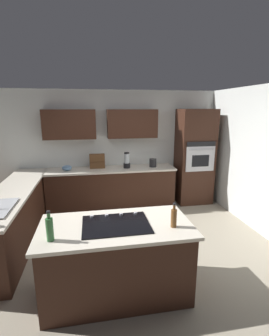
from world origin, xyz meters
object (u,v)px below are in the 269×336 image
object	(u,v)px
wall_oven	(194,157)
blender	(127,161)
cooktop	(116,224)
second_bottle	(174,217)
kettle	(153,163)
mixing_bowl	(67,168)
oil_bottle	(50,229)
spice_rack	(97,161)

from	to	relation	value
wall_oven	blender	xyz separation A→B (m)	(1.60, 0.00, -0.04)
wall_oven	cooktop	bearing A→B (deg)	51.74
wall_oven	second_bottle	bearing A→B (deg)	62.47
blender	kettle	size ratio (longest dim) A/B	1.86
cooktop	kettle	world-z (taller)	kettle
wall_oven	mixing_bowl	bearing A→B (deg)	0.03
mixing_bowl	oil_bottle	bearing A→B (deg)	91.71
oil_bottle	cooktop	bearing A→B (deg)	-161.35
cooktop	mixing_bowl	distance (m)	2.81
oil_bottle	second_bottle	xyz separation A→B (m)	(-1.32, -0.06, -0.02)
cooktop	blender	xyz separation A→B (m)	(-0.53, -2.70, 0.14)
wall_oven	cooktop	size ratio (longest dim) A/B	2.88
wall_oven	mixing_bowl	distance (m)	2.90
wall_oven	spice_rack	xyz separation A→B (m)	(2.25, -0.08, -0.03)
wall_oven	spice_rack	bearing A→B (deg)	-2.13
spice_rack	oil_bottle	xyz separation A→B (m)	(0.56, 3.01, -0.03)
spice_rack	second_bottle	distance (m)	3.05
blender	mixing_bowl	bearing A→B (deg)	0.00
cooktop	kettle	distance (m)	2.93
blender	second_bottle	distance (m)	2.87
cooktop	spice_rack	world-z (taller)	spice_rack
blender	kettle	world-z (taller)	blender
blender	second_bottle	world-z (taller)	blender
kettle	second_bottle	bearing A→B (deg)	80.21
spice_rack	kettle	xyz separation A→B (m)	(-1.25, 0.09, -0.07)
cooktop	blender	distance (m)	2.75
blender	mixing_bowl	world-z (taller)	blender
oil_bottle	wall_oven	bearing A→B (deg)	-133.83
wall_oven	mixing_bowl	size ratio (longest dim) A/B	10.51
oil_bottle	blender	bearing A→B (deg)	-112.49
mixing_bowl	oil_bottle	distance (m)	2.93
spice_rack	oil_bottle	size ratio (longest dim) A/B	1.04
cooktop	mixing_bowl	xyz separation A→B (m)	(0.77, -2.70, 0.05)
wall_oven	blender	bearing A→B (deg)	0.05
mixing_bowl	second_bottle	xyz separation A→B (m)	(-1.41, 2.87, 0.06)
second_bottle	cooktop	bearing A→B (deg)	-14.89
cooktop	oil_bottle	size ratio (longest dim) A/B	2.36
spice_rack	oil_bottle	world-z (taller)	same
cooktop	oil_bottle	xyz separation A→B (m)	(0.68, 0.23, 0.12)
blender	spice_rack	size ratio (longest dim) A/B	1.05
blender	wall_oven	bearing A→B (deg)	-179.95
spice_rack	cooktop	bearing A→B (deg)	92.50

